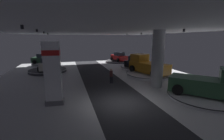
% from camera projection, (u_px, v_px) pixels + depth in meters
% --- Properties ---
extents(ground, '(24.00, 44.00, 0.06)m').
position_uv_depth(ground, '(122.00, 103.00, 11.26)').
color(ground, silver).
extents(ceiling_with_spotlights, '(24.00, 44.00, 0.39)m').
position_uv_depth(ceiling_with_spotlights, '(123.00, 26.00, 10.12)').
color(ceiling_with_spotlights, silver).
extents(column_right, '(1.16, 1.16, 5.50)m').
position_uv_depth(column_right, '(158.00, 59.00, 14.61)').
color(column_right, '#ADADB2').
rests_on(column_right, ground).
extents(brand_sign_pylon, '(1.32, 0.77, 4.50)m').
position_uv_depth(brand_sign_pylon, '(53.00, 73.00, 10.56)').
color(brand_sign_pylon, slate).
rests_on(brand_sign_pylon, ground).
extents(display_platform_far_left, '(5.21, 5.21, 0.38)m').
position_uv_depth(display_platform_far_left, '(48.00, 70.00, 21.64)').
color(display_platform_far_left, '#333338').
rests_on(display_platform_far_left, ground).
extents(display_car_far_left, '(2.33, 4.29, 1.71)m').
position_uv_depth(display_car_far_left, '(47.00, 64.00, 21.48)').
color(display_car_far_left, silver).
rests_on(display_car_far_left, display_platform_far_left).
extents(display_platform_far_right, '(4.82, 4.82, 0.30)m').
position_uv_depth(display_platform_far_right, '(135.00, 67.00, 24.60)').
color(display_platform_far_right, silver).
rests_on(display_platform_far_right, ground).
extents(display_car_far_right, '(4.42, 3.99, 1.71)m').
position_uv_depth(display_car_far_right, '(135.00, 61.00, 24.39)').
color(display_car_far_right, black).
rests_on(display_car_far_right, display_platform_far_right).
extents(display_platform_deep_right, '(5.42, 5.42, 0.30)m').
position_uv_depth(display_platform_deep_right, '(119.00, 61.00, 30.89)').
color(display_platform_deep_right, '#333338').
rests_on(display_platform_deep_right, ground).
extents(display_car_deep_right, '(2.75, 4.43, 1.71)m').
position_uv_depth(display_car_deep_right, '(119.00, 57.00, 30.68)').
color(display_car_deep_right, red).
rests_on(display_car_deep_right, display_platform_deep_right).
extents(display_platform_deep_left, '(4.57, 4.57, 0.37)m').
position_uv_depth(display_platform_deep_left, '(45.00, 64.00, 27.20)').
color(display_platform_deep_left, '#B7B7BC').
rests_on(display_platform_deep_left, ground).
extents(display_car_deep_left, '(4.54, 3.15, 1.71)m').
position_uv_depth(display_car_deep_left, '(45.00, 59.00, 27.01)').
color(display_car_deep_left, '#2D5638').
rests_on(display_car_deep_left, display_platform_deep_left).
extents(display_platform_mid_right, '(5.68, 5.68, 0.33)m').
position_uv_depth(display_platform_mid_right, '(148.00, 74.00, 19.52)').
color(display_platform_mid_right, silver).
rests_on(display_platform_mid_right, ground).
extents(pickup_truck_mid_right, '(3.86, 5.68, 2.30)m').
position_uv_depth(pickup_truck_mid_right, '(147.00, 66.00, 19.56)').
color(pickup_truck_mid_right, '#B77519').
rests_on(pickup_truck_mid_right, display_platform_mid_right).
extents(display_platform_near_right, '(5.68, 5.68, 0.23)m').
position_uv_depth(display_platform_near_right, '(204.00, 96.00, 12.25)').
color(display_platform_near_right, silver).
rests_on(display_platform_near_right, ground).
extents(pickup_truck_near_right, '(5.08, 5.36, 2.30)m').
position_uv_depth(pickup_truck_near_right, '(210.00, 84.00, 11.87)').
color(pickup_truck_near_right, '#2D5638').
rests_on(pickup_truck_near_right, display_platform_near_right).
extents(visitor_walking_near, '(0.32, 0.32, 1.59)m').
position_uv_depth(visitor_walking_near, '(111.00, 75.00, 15.99)').
color(visitor_walking_near, black).
rests_on(visitor_walking_near, ground).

